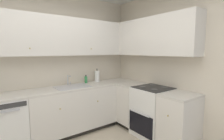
{
  "coord_description": "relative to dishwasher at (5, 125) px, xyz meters",
  "views": [
    {
      "loc": [
        -0.83,
        -1.57,
        1.58
      ],
      "look_at": [
        0.97,
        0.87,
        1.23
      ],
      "focal_mm": 27.03,
      "sensor_mm": 36.0,
      "label": 1
    }
  ],
  "objects": [
    {
      "name": "upper_cabinets_right",
      "position": [
        2.4,
        -0.72,
        1.41
      ],
      "size": [
        0.32,
        2.04,
        0.7
      ],
      "color": "silver"
    },
    {
      "name": "faucet",
      "position": [
        1.12,
        0.18,
        0.59
      ],
      "size": [
        0.07,
        0.16,
        0.2
      ],
      "color": "silver",
      "rests_on": "countertop_back"
    },
    {
      "name": "oven_range",
      "position": [
        2.28,
        -0.99,
        0.02
      ],
      "size": [
        0.68,
        0.62,
        1.05
      ],
      "color": "white",
      "rests_on": "ground_plane"
    },
    {
      "name": "wall_right",
      "position": [
        2.58,
        -1.42,
        0.91
      ],
      "size": [
        0.05,
        3.54,
        2.69
      ],
      "primitive_type": "cube",
      "color": "beige",
      "rests_on": "ground_plane"
    },
    {
      "name": "sink",
      "position": [
        1.12,
        -0.03,
        0.43
      ],
      "size": [
        0.63,
        0.4,
        0.1
      ],
      "color": "#B7B7BC",
      "rests_on": "countertop_back"
    },
    {
      "name": "dishwasher",
      "position": [
        0.0,
        0.0,
        0.0
      ],
      "size": [
        0.6,
        0.63,
        0.86
      ],
      "color": "white",
      "rests_on": "ground_plane"
    },
    {
      "name": "lower_cabinets_right",
      "position": [
        2.26,
        -1.08,
        0.0
      ],
      "size": [
        0.62,
        1.49,
        0.86
      ],
      "color": "silver",
      "rests_on": "ground_plane"
    },
    {
      "name": "soap_bottle",
      "position": [
        1.51,
        0.18,
        0.54
      ],
      "size": [
        0.06,
        0.06,
        0.17
      ],
      "color": "#338C4C",
      "rests_on": "countertop_back"
    },
    {
      "name": "wall_back",
      "position": [
        0.69,
        0.33,
        0.91
      ],
      "size": [
        3.83,
        0.05,
        2.69
      ],
      "primitive_type": "cube",
      "color": "beige",
      "rests_on": "ground_plane"
    },
    {
      "name": "paper_towel_roll",
      "position": [
        1.77,
        0.16,
        0.59
      ],
      "size": [
        0.11,
        0.11,
        0.3
      ],
      "color": "white",
      "rests_on": "countertop_back"
    },
    {
      "name": "countertop_right",
      "position": [
        2.26,
        -1.08,
        0.45
      ],
      "size": [
        0.6,
        1.49,
        0.03
      ],
      "color": "beige",
      "rests_on": "lower_cabinets_right"
    },
    {
      "name": "lower_cabinets_back",
      "position": [
        1.13,
        0.0,
        0.0
      ],
      "size": [
        1.65,
        0.62,
        0.86
      ],
      "color": "silver",
      "rests_on": "ground_plane"
    },
    {
      "name": "countertop_back",
      "position": [
        1.13,
        0.0,
        0.45
      ],
      "size": [
        2.86,
        0.6,
        0.03
      ],
      "primitive_type": "cube",
      "color": "beige",
      "rests_on": "lower_cabinets_back"
    },
    {
      "name": "upper_cabinets_back",
      "position": [
        0.97,
        0.14,
        1.41
      ],
      "size": [
        2.54,
        0.34,
        0.7
      ],
      "color": "silver"
    }
  ]
}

